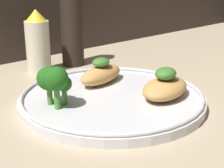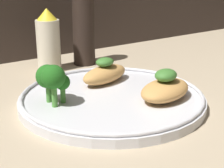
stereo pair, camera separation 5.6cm
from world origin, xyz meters
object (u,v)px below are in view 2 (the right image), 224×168
Objects in this scene: sauce_bottle at (49,41)px; pepper_grinder at (84,27)px; plate at (112,98)px; broccoli_bunch at (52,78)px.

pepper_grinder is at bearing -0.00° from sauce_bottle.
pepper_grinder reaches higher than sauce_bottle.
sauce_bottle is (0.12, 23.51, 5.41)cm from plate.
broccoli_bunch is 28.24cm from pepper_grinder.
plate is 24.12cm from sauce_bottle.
broccoli_bunch is 0.49× the size of sauce_bottle.
broccoli_bunch reaches higher than plate.
broccoli_bunch is 23.35cm from sauce_bottle.
plate is 2.28× the size of sauce_bottle.
sauce_bottle reaches higher than broccoli_bunch.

